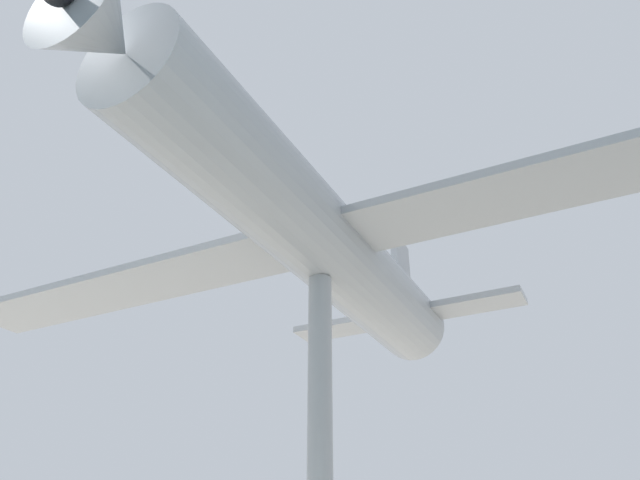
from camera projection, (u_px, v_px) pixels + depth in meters
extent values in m
cylinder|color=#999EA3|center=(320.00, 455.00, 11.14)|extent=(0.47, 0.47, 6.95)
cylinder|color=#93999E|center=(320.00, 240.00, 13.26)|extent=(4.77, 11.99, 1.83)
cube|color=#93999E|center=(320.00, 240.00, 13.26)|extent=(20.30, 6.89, 0.18)
cube|color=#93999E|center=(404.00, 316.00, 17.42)|extent=(6.60, 2.62, 0.18)
cube|color=#93999E|center=(402.00, 277.00, 18.01)|extent=(0.45, 1.11, 2.34)
cone|color=#93999E|center=(99.00, 28.00, 8.21)|extent=(1.77, 1.40, 1.56)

